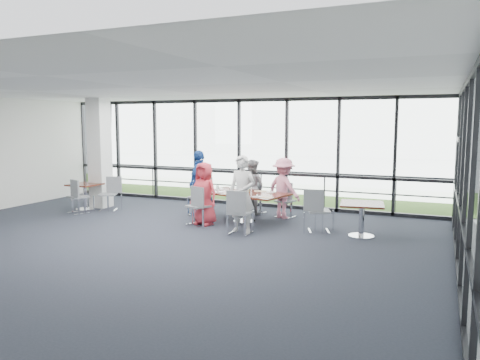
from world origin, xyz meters
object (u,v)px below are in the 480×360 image
at_px(side_table_right, 362,208).
at_px(diner_near_left, 204,194).
at_px(chair_main_fr, 285,201).
at_px(chair_main_fl, 255,196).
at_px(side_table_left, 85,188).
at_px(chair_spare_r, 319,211).
at_px(diner_end, 200,183).
at_px(chair_spare_lb, 108,194).
at_px(chair_main_end, 200,197).
at_px(diner_near_right, 242,194).
at_px(chair_main_nl, 199,206).
at_px(structural_column, 100,153).
at_px(chair_main_nr, 240,213).
at_px(chair_spare_la, 78,197).
at_px(diner_far_right, 284,188).
at_px(main_table, 245,197).
at_px(diner_far_left, 252,187).

height_order(side_table_right, diner_near_left, diner_near_left).
bearing_deg(side_table_right, chair_main_fr, 148.41).
distance_m(chair_main_fl, chair_main_fr, 0.99).
bearing_deg(side_table_left, chair_spare_r, -0.42).
distance_m(diner_end, chair_spare_lb, 2.79).
height_order(chair_main_fl, chair_main_end, chair_main_end).
relative_size(diner_near_right, chair_main_nl, 1.85).
relative_size(structural_column, diner_end, 1.81).
xyz_separation_m(diner_near_left, chair_main_nr, (1.20, -0.56, -0.28)).
height_order(chair_main_nr, chair_spare_la, chair_main_nr).
distance_m(side_table_right, chair_spare_lb, 7.11).
height_order(diner_far_right, chair_main_fr, diner_far_right).
distance_m(main_table, diner_near_left, 1.05).
distance_m(diner_near_left, chair_main_fr, 2.26).
bearing_deg(diner_near_right, side_table_right, 16.74).
bearing_deg(main_table, chair_spare_r, 3.61).
relative_size(diner_near_left, chair_main_nr, 1.56).
distance_m(chair_main_nl, chair_main_end, 1.32).
height_order(main_table, side_table_left, same).
xyz_separation_m(chair_main_nr, chair_spare_r, (1.57, 0.91, -0.01)).
relative_size(main_table, diner_end, 1.32).
bearing_deg(structural_column, diner_far_left, 10.01).
height_order(side_table_right, chair_spare_r, chair_spare_r).
relative_size(diner_near_left, chair_main_end, 1.56).
bearing_deg(chair_spare_la, diner_far_left, 44.29).
bearing_deg(structural_column, main_table, -2.98).
relative_size(structural_column, side_table_right, 3.08).
xyz_separation_m(diner_end, chair_main_fl, (1.24, 0.90, -0.40)).
distance_m(structural_column, chair_main_fl, 4.78).
height_order(diner_near_right, diner_end, diner_near_right).
relative_size(structural_column, chair_main_fr, 3.61).
distance_m(diner_far_left, diner_end, 1.43).
relative_size(side_table_left, diner_near_right, 0.46).
xyz_separation_m(structural_column, side_table_left, (-0.13, -0.53, -0.98)).
height_order(chair_main_nr, chair_main_fr, chair_main_nr).
distance_m(structural_column, diner_far_right, 5.58).
xyz_separation_m(chair_main_fl, chair_main_fr, (0.96, -0.25, -0.03)).
distance_m(side_table_left, chair_main_nl, 4.04).
xyz_separation_m(side_table_left, side_table_right, (7.82, -0.13, 0.02)).
relative_size(chair_main_nl, chair_main_nr, 0.97).
xyz_separation_m(chair_main_end, chair_spare_la, (-3.15, -1.17, -0.03)).
xyz_separation_m(structural_column, chair_spare_la, (0.11, -1.08, -1.13)).
bearing_deg(main_table, chair_main_nl, -122.89).
bearing_deg(structural_column, chair_main_nl, -15.59).
relative_size(diner_far_left, chair_spare_la, 1.60).
height_order(side_table_left, diner_end, diner_end).
bearing_deg(diner_end, diner_far_right, 104.14).
bearing_deg(chair_spare_lb, diner_near_left, 146.85).
relative_size(chair_main_fr, chair_spare_lb, 0.94).
bearing_deg(chair_main_nl, diner_near_left, 80.70).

